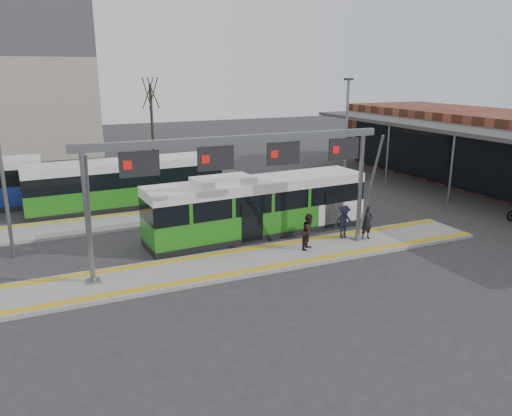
{
  "coord_description": "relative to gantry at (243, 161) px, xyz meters",
  "views": [
    {
      "loc": [
        -8.01,
        -18.11,
        7.85
      ],
      "look_at": [
        1.45,
        3.0,
        1.45
      ],
      "focal_mm": 35.0,
      "sensor_mm": 36.0,
      "label": 1
    }
  ],
  "objects": [
    {
      "name": "hero_bus",
      "position": [
        2.03,
        3.07,
        -2.9
      ],
      "size": [
        11.25,
        3.02,
        3.06
      ],
      "rotation": [
        0.0,
        0.0,
        0.06
      ],
      "color": "black",
      "rests_on": "ground"
    },
    {
      "name": "tree_left",
      "position": [
        -5.77,
        32.6,
        1.97
      ],
      "size": [
        1.4,
        1.4,
        8.27
      ],
      "color": "#382B21",
      "rests_on": "ground"
    },
    {
      "name": "passenger_b",
      "position": [
        3.08,
        -0.16,
        -3.34
      ],
      "size": [
        1.0,
        0.96,
        1.62
      ],
      "primitive_type": "imported",
      "rotation": [
        0.0,
        0.0,
        0.64
      ],
      "color": "black",
      "rests_on": "platform_main"
    },
    {
      "name": "gantry",
      "position": [
        0.0,
        0.0,
        0.0
      ],
      "size": [
        13.0,
        1.68,
        5.2
      ],
      "color": "slate",
      "rests_on": "platform_main"
    },
    {
      "name": "tactile_second",
      "position": [
        -3.65,
        8.9,
        -4.14
      ],
      "size": [
        20.0,
        0.35,
        0.02
      ],
      "color": "gold",
      "rests_on": "platform_second"
    },
    {
      "name": "passenger_c",
      "position": [
        5.37,
        0.51,
        -3.36
      ],
      "size": [
        1.08,
        0.69,
        1.59
      ],
      "primitive_type": "imported",
      "rotation": [
        0.0,
        0.0,
        -0.1
      ],
      "color": "#1A1C30",
      "rests_on": "platform_main"
    },
    {
      "name": "lamp_west",
      "position": [
        -8.97,
        4.46,
        -0.11
      ],
      "size": [
        0.5,
        0.25,
        7.88
      ],
      "color": "slate",
      "rests_on": "ground"
    },
    {
      "name": "lamp_east",
      "position": [
        8.95,
        5.93,
        -0.34
      ],
      "size": [
        0.5,
        0.25,
        7.43
      ],
      "color": "slate",
      "rests_on": "ground"
    },
    {
      "name": "platform_second",
      "position": [
        -3.65,
        7.75,
        -4.22
      ],
      "size": [
        20.0,
        3.0,
        0.15
      ],
      "primitive_type": "cube",
      "color": "gray",
      "rests_on": "ground"
    },
    {
      "name": "platform_main",
      "position": [
        0.35,
        -0.25,
        -4.22
      ],
      "size": [
        22.0,
        3.0,
        0.15
      ],
      "primitive_type": "cube",
      "color": "gray",
      "rests_on": "ground"
    },
    {
      "name": "tree_mid",
      "position": [
        3.35,
        31.49,
        1.37
      ],
      "size": [
        1.4,
        1.4,
        7.48
      ],
      "color": "#382B21",
      "rests_on": "ground"
    },
    {
      "name": "tactile_main",
      "position": [
        0.35,
        -0.25,
        -4.14
      ],
      "size": [
        22.0,
        2.65,
        0.02
      ],
      "color": "gold",
      "rests_on": "platform_main"
    },
    {
      "name": "bg_bus_green",
      "position": [
        -2.92,
        10.93,
        -2.91
      ],
      "size": [
        11.35,
        2.86,
        2.82
      ],
      "rotation": [
        0.0,
        0.0,
        0.04
      ],
      "color": "black",
      "rests_on": "ground"
    },
    {
      "name": "passenger_a",
      "position": [
        6.25,
        -0.08,
        -3.34
      ],
      "size": [
        0.6,
        0.4,
        1.62
      ],
      "primitive_type": "imported",
      "rotation": [
        0.0,
        0.0,
        0.03
      ],
      "color": "black",
      "rests_on": "platform_main"
    },
    {
      "name": "ground",
      "position": [
        0.35,
        -0.25,
        -4.3
      ],
      "size": [
        120.0,
        120.0,
        0.0
      ],
      "primitive_type": "plane",
      "color": "#2D2D30",
      "rests_on": "ground"
    }
  ]
}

